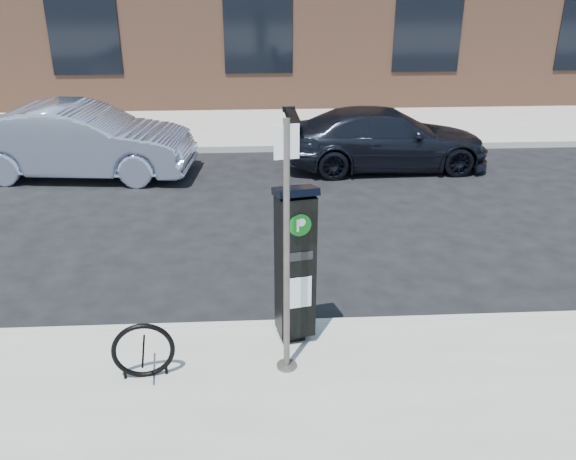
{
  "coord_description": "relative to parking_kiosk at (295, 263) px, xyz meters",
  "views": [
    {
      "loc": [
        -0.17,
        -6.55,
        4.32
      ],
      "look_at": [
        0.23,
        0.5,
        1.19
      ],
      "focal_mm": 38.0,
      "sensor_mm": 36.0,
      "label": 1
    }
  ],
  "objects": [
    {
      "name": "curb_far",
      "position": [
        -0.26,
        8.37,
        -1.08
      ],
      "size": [
        60.0,
        0.12,
        0.16
      ],
      "primitive_type": "cube",
      "color": "#9E9B93",
      "rests_on": "ground"
    },
    {
      "name": "curb_near",
      "position": [
        -0.26,
        0.33,
        -1.08
      ],
      "size": [
        60.0,
        0.12,
        0.16
      ],
      "primitive_type": "cube",
      "color": "#9E9B93",
      "rests_on": "ground"
    },
    {
      "name": "ground",
      "position": [
        -0.26,
        0.35,
        -1.16
      ],
      "size": [
        120.0,
        120.0,
        0.0
      ],
      "primitive_type": "plane",
      "color": "black",
      "rests_on": "ground"
    },
    {
      "name": "car_dark",
      "position": [
        2.51,
        6.98,
        -0.49
      ],
      "size": [
        4.63,
        1.99,
        1.33
      ],
      "primitive_type": "imported",
      "rotation": [
        0.0,
        0.0,
        1.6
      ],
      "color": "black",
      "rests_on": "ground"
    },
    {
      "name": "sign_pole",
      "position": [
        -0.13,
        -0.59,
        0.4
      ],
      "size": [
        0.25,
        0.23,
        2.82
      ],
      "rotation": [
        0.0,
        0.0,
        0.19
      ],
      "color": "#56524C",
      "rests_on": "sidewalk_near"
    },
    {
      "name": "car_silver",
      "position": [
        -4.16,
        6.75,
        -0.37
      ],
      "size": [
        4.87,
        2.1,
        1.56
      ],
      "primitive_type": "imported",
      "rotation": [
        0.0,
        0.0,
        1.48
      ],
      "color": "#929FBA",
      "rests_on": "ground"
    },
    {
      "name": "sidewalk_far",
      "position": [
        -0.26,
        14.35,
        -1.08
      ],
      "size": [
        60.0,
        12.0,
        0.15
      ],
      "primitive_type": "cube",
      "color": "gray",
      "rests_on": "ground"
    },
    {
      "name": "parking_kiosk",
      "position": [
        0.0,
        0.0,
        0.0
      ],
      "size": [
        0.52,
        0.48,
        1.96
      ],
      "rotation": [
        0.0,
        0.0,
        0.21
      ],
      "color": "black",
      "rests_on": "sidewalk_near"
    },
    {
      "name": "bike_rack",
      "position": [
        -1.68,
        -0.66,
        -0.68
      ],
      "size": [
        0.68,
        0.14,
        0.67
      ],
      "rotation": [
        0.0,
        0.0,
        0.13
      ],
      "color": "black",
      "rests_on": "sidewalk_near"
    }
  ]
}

